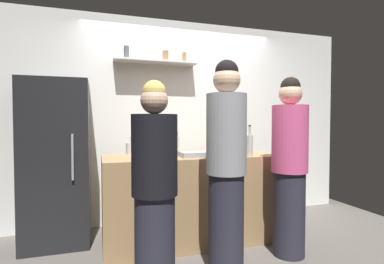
{
  "coord_description": "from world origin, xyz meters",
  "views": [
    {
      "loc": [
        -1.06,
        -2.6,
        1.29
      ],
      "look_at": [
        -0.09,
        0.48,
        1.18
      ],
      "focal_mm": 28.02,
      "sensor_mm": 36.0,
      "label": 1
    }
  ],
  "objects": [
    {
      "name": "wine_bottle_amber_glass",
      "position": [
        -0.62,
        0.24,
        1.03
      ],
      "size": [
        0.07,
        0.07,
        0.27
      ],
      "color": "#472814",
      "rests_on": "counter"
    },
    {
      "name": "baking_pan",
      "position": [
        -0.09,
        0.32,
        0.95
      ],
      "size": [
        0.34,
        0.24,
        0.05
      ],
      "primitive_type": "cube",
      "color": "gray",
      "rests_on": "counter"
    },
    {
      "name": "ground_plane",
      "position": [
        0.0,
        0.0,
        0.0
      ],
      "size": [
        5.28,
        5.28,
        0.0
      ],
      "primitive_type": "plane",
      "color": "#59544F"
    },
    {
      "name": "person_blonde",
      "position": [
        -0.67,
        -0.43,
        0.78
      ],
      "size": [
        0.34,
        0.34,
        1.6
      ],
      "rotation": [
        0.0,
        0.0,
        4.13
      ],
      "color": "#262633",
      "rests_on": "ground"
    },
    {
      "name": "wine_bottle_pale_glass",
      "position": [
        0.44,
        0.16,
        1.05
      ],
      "size": [
        0.06,
        0.06,
        0.33
      ],
      "color": "#B2BFB2",
      "rests_on": "counter"
    },
    {
      "name": "refrigerator",
      "position": [
        -1.48,
        0.85,
        0.86
      ],
      "size": [
        0.66,
        0.69,
        1.72
      ],
      "color": "black",
      "rests_on": "ground"
    },
    {
      "name": "person_pink_top",
      "position": [
        0.69,
        -0.16,
        0.85
      ],
      "size": [
        0.34,
        0.34,
        1.72
      ],
      "rotation": [
        0.0,
        0.0,
        4.55
      ],
      "color": "#262633",
      "rests_on": "ground"
    },
    {
      "name": "water_bottle_plastic",
      "position": [
        -0.21,
        0.7,
        1.03
      ],
      "size": [
        0.09,
        0.09,
        0.24
      ],
      "color": "silver",
      "rests_on": "counter"
    },
    {
      "name": "counter",
      "position": [
        -0.09,
        0.48,
        0.46
      ],
      "size": [
        1.88,
        0.74,
        0.93
      ],
      "primitive_type": "cube",
      "color": "#9E7A51",
      "rests_on": "ground"
    },
    {
      "name": "back_wall_assembly",
      "position": [
        -0.0,
        1.25,
        1.3
      ],
      "size": [
        4.8,
        0.32,
        2.6
      ],
      "color": "white",
      "rests_on": "ground"
    },
    {
      "name": "utensil_holder",
      "position": [
        -0.72,
        0.77,
        0.99
      ],
      "size": [
        0.1,
        0.1,
        0.21
      ],
      "color": "#B2B2B7",
      "rests_on": "counter"
    },
    {
      "name": "wine_bottle_dark_glass",
      "position": [
        0.15,
        0.2,
        1.05
      ],
      "size": [
        0.07,
        0.07,
        0.31
      ],
      "color": "black",
      "rests_on": "counter"
    },
    {
      "name": "person_grey_hoodie",
      "position": [
        -0.03,
        -0.29,
        0.91
      ],
      "size": [
        0.34,
        0.34,
        1.81
      ],
      "rotation": [
        0.0,
        0.0,
        5.35
      ],
      "color": "#262633",
      "rests_on": "ground"
    }
  ]
}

